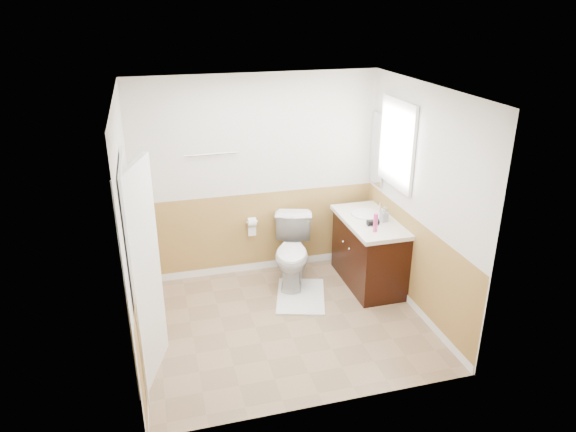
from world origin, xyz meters
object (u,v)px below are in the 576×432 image
object	(u,v)px
lotion_bottle	(375,223)
soap_dispenser	(384,214)
toilet	(293,252)
bath_mat	(301,296)
vanity_cabinet	(369,253)

from	to	relation	value
lotion_bottle	soap_dispenser	xyz separation A→B (m)	(0.22, 0.24, -0.02)
toilet	soap_dispenser	xyz separation A→B (m)	(1.02, -0.34, 0.53)
lotion_bottle	soap_dispenser	bearing A→B (deg)	47.82
toilet	lotion_bottle	distance (m)	1.13
lotion_bottle	soap_dispenser	size ratio (longest dim) A/B	1.22
toilet	bath_mat	size ratio (longest dim) A/B	1.03
soap_dispenser	lotion_bottle	bearing A→B (deg)	-132.18
vanity_cabinet	toilet	bearing A→B (deg)	164.72
bath_mat	lotion_bottle	bearing A→B (deg)	-15.27
vanity_cabinet	soap_dispenser	distance (m)	0.56
bath_mat	vanity_cabinet	distance (m)	0.99
bath_mat	soap_dispenser	bearing A→B (deg)	1.42
vanity_cabinet	lotion_bottle	distance (m)	0.66
vanity_cabinet	lotion_bottle	bearing A→B (deg)	-106.61
bath_mat	vanity_cabinet	world-z (taller)	vanity_cabinet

